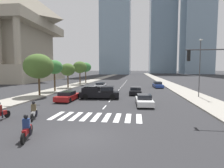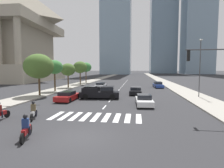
{
  "view_description": "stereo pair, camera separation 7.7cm",
  "coord_description": "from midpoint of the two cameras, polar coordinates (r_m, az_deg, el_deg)",
  "views": [
    {
      "loc": [
        3.33,
        -10.19,
        4.09
      ],
      "look_at": [
        0.0,
        14.75,
        2.0
      ],
      "focal_mm": 29.18,
      "sensor_mm": 36.0,
      "label": 1
    },
    {
      "loc": [
        3.4,
        -10.18,
        4.09
      ],
      "look_at": [
        0.0,
        14.75,
        2.0
      ],
      "focal_mm": 29.18,
      "sensor_mm": 36.0,
      "label": 2
    }
  ],
  "objects": [
    {
      "name": "crosswalk_near",
      "position": [
        15.84,
        -5.01,
        -10.21
      ],
      "size": [
        7.65,
        2.88,
        0.01
      ],
      "color": "silver",
      "rests_on": "ground"
    },
    {
      "name": "sedan_silver_1",
      "position": [
        30.93,
        -6.47,
        -1.84
      ],
      "size": [
        1.77,
        4.54,
        1.19
      ],
      "rotation": [
        0.0,
        0.0,
        1.57
      ],
      "color": "#B7BABF",
      "rests_on": "ground"
    },
    {
      "name": "sedan_black_0",
      "position": [
        29.59,
        7.34,
        -2.15
      ],
      "size": [
        1.98,
        4.25,
        1.18
      ],
      "rotation": [
        0.0,
        0.0,
        -1.59
      ],
      "color": "black",
      "rests_on": "ground"
    },
    {
      "name": "motorcycle_trailing",
      "position": [
        12.03,
        -25.32,
        -12.67
      ],
      "size": [
        0.96,
        2.11,
        1.49
      ],
      "rotation": [
        0.0,
        0.0,
        1.88
      ],
      "color": "black",
      "rests_on": "ground"
    },
    {
      "name": "sedan_red_4",
      "position": [
        24.16,
        -13.85,
        -3.75
      ],
      "size": [
        2.02,
        4.43,
        1.23
      ],
      "rotation": [
        0.0,
        0.0,
        1.55
      ],
      "color": "maroon",
      "rests_on": "ground"
    },
    {
      "name": "sidewalk_east",
      "position": [
        41.27,
        19.45,
        -1.11
      ],
      "size": [
        4.0,
        260.0,
        0.15
      ],
      "primitive_type": "cube",
      "color": "gray",
      "rests_on": "ground"
    },
    {
      "name": "street_tree_fifth",
      "position": [
        52.72,
        -8.32,
        5.2
      ],
      "size": [
        3.18,
        3.18,
        5.78
      ],
      "color": "#4C3823",
      "rests_on": "sidewalk_west"
    },
    {
      "name": "office_tower_center_skyline",
      "position": [
        190.77,
        15.6,
        21.35
      ],
      "size": [
        23.22,
        24.37,
        119.36
      ],
      "color": "#7A93A8",
      "rests_on": "ground"
    },
    {
      "name": "street_tree_second",
      "position": [
        33.86,
        -17.69,
        5.03
      ],
      "size": [
        2.89,
        2.89,
        5.5
      ],
      "color": "#4C3823",
      "rests_on": "sidewalk_west"
    },
    {
      "name": "sedan_silver_2",
      "position": [
        39.13,
        -3.69,
        -0.44
      ],
      "size": [
        1.87,
        4.5,
        1.19
      ],
      "rotation": [
        0.0,
        0.0,
        1.57
      ],
      "color": "#B7BABF",
      "rests_on": "ground"
    },
    {
      "name": "sedan_blue_3",
      "position": [
        40.99,
        14.12,
        -0.3
      ],
      "size": [
        2.02,
        4.64,
        1.29
      ],
      "rotation": [
        0.0,
        0.0,
        -1.5
      ],
      "color": "navy",
      "rests_on": "ground"
    },
    {
      "name": "lane_divider_center",
      "position": [
        43.25,
        3.1,
        -0.68
      ],
      "size": [
        0.14,
        50.0,
        0.01
      ],
      "color": "silver",
      "rests_on": "ground"
    },
    {
      "name": "traffic_signal_near",
      "position": [
        16.72,
        29.64,
        4.29
      ],
      "size": [
        4.0,
        0.28,
        5.87
      ],
      "rotation": [
        0.0,
        0.0,
        3.14
      ],
      "color": "#333335",
      "rests_on": "sidewalk_east"
    },
    {
      "name": "sedan_white_5",
      "position": [
        20.91,
        9.93,
        -5.04
      ],
      "size": [
        1.96,
        4.33,
        1.21
      ],
      "rotation": [
        0.0,
        0.0,
        -1.52
      ],
      "color": "silver",
      "rests_on": "ground"
    },
    {
      "name": "ground_plane",
      "position": [
        11.48,
        -10.4,
        -16.2
      ],
      "size": [
        800.0,
        800.0,
        0.0
      ],
      "primitive_type": "plane",
      "color": "#28282B"
    },
    {
      "name": "sidewalk_west",
      "position": [
        43.16,
        -13.1,
        -0.71
      ],
      "size": [
        4.0,
        260.0,
        0.15
      ],
      "primitive_type": "cube",
      "color": "gray",
      "rests_on": "ground"
    },
    {
      "name": "street_tree_third",
      "position": [
        39.69,
        -13.76,
        4.38
      ],
      "size": [
        3.08,
        3.08,
        5.11
      ],
      "color": "#4C3823",
      "rests_on": "sidewalk_west"
    },
    {
      "name": "street_lamp_east",
      "position": [
        28.43,
        25.76,
        5.68
      ],
      "size": [
        0.5,
        0.24,
        8.06
      ],
      "color": "#3F3F42",
      "rests_on": "sidewalk_east"
    },
    {
      "name": "war_memorial",
      "position": [
        75.94,
        -31.01,
        15.43
      ],
      "size": [
        33.18,
        33.18,
        36.84
      ],
      "rotation": [
        0.0,
        0.0,
        0.05
      ],
      "color": "#A89E89",
      "rests_on": "ground"
    },
    {
      "name": "street_tree_nearest",
      "position": [
        29.22,
        -22.08,
        5.17
      ],
      "size": [
        4.32,
        4.32,
        6.18
      ],
      "color": "#4C3823",
      "rests_on": "sidewalk_west"
    },
    {
      "name": "pickup_truck",
      "position": [
        25.14,
        -3.38,
        -2.75
      ],
      "size": [
        5.49,
        2.35,
        1.67
      ],
      "rotation": [
        0.0,
        0.0,
        0.08
      ],
      "color": "black",
      "rests_on": "ground"
    },
    {
      "name": "motorcycle_third",
      "position": [
        16.4,
        -23.37,
        -8.0
      ],
      "size": [
        1.01,
        2.13,
        1.49
      ],
      "rotation": [
        0.0,
        0.0,
        1.91
      ],
      "color": "black",
      "rests_on": "ground"
    },
    {
      "name": "street_tree_fourth",
      "position": [
        47.58,
        -10.09,
        5.18
      ],
      "size": [
        3.54,
        3.54,
        5.88
      ],
      "color": "#4C3823",
      "rests_on": "sidewalk_west"
    },
    {
      "name": "motorcycle_lead",
      "position": [
        17.19,
        -31.74,
        -7.74
      ],
      "size": [
        0.7,
        2.17,
        1.49
      ],
      "rotation": [
        0.0,
        0.0,
        1.56
      ],
      "color": "black",
      "rests_on": "ground"
    }
  ]
}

